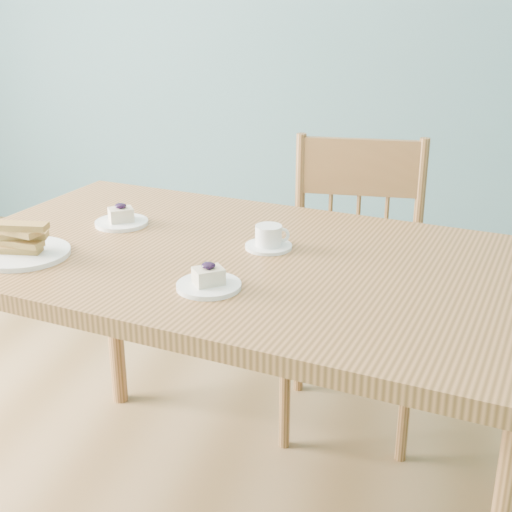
% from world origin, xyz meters
% --- Properties ---
extents(room, '(5.01, 5.01, 2.71)m').
position_xyz_m(room, '(0.00, 0.00, 1.35)').
color(room, olive).
rests_on(room, ground).
extents(dining_table, '(1.66, 1.14, 0.81)m').
position_xyz_m(dining_table, '(0.34, 0.15, 0.73)').
color(dining_table, '#A26B3D').
rests_on(dining_table, ground).
extents(dining_chair, '(0.47, 0.45, 0.97)m').
position_xyz_m(dining_chair, '(0.55, 0.75, 0.50)').
color(dining_chair, '#A26B3D').
rests_on(dining_chair, ground).
extents(cheesecake_plate_near, '(0.14, 0.14, 0.06)m').
position_xyz_m(cheesecake_plate_near, '(0.31, -0.07, 0.83)').
color(cheesecake_plate_near, white).
rests_on(cheesecake_plate_near, dining_table).
extents(cheesecake_plate_far, '(0.15, 0.15, 0.06)m').
position_xyz_m(cheesecake_plate_far, '(-0.06, 0.30, 0.83)').
color(cheesecake_plate_far, white).
rests_on(cheesecake_plate_far, dining_table).
extents(coffee_cup, '(0.12, 0.12, 0.06)m').
position_xyz_m(coffee_cup, '(0.38, 0.21, 0.84)').
color(coffee_cup, white).
rests_on(coffee_cup, dining_table).
extents(biscotti_plate, '(0.23, 0.23, 0.09)m').
position_xyz_m(biscotti_plate, '(-0.20, 0.01, 0.84)').
color(biscotti_plate, white).
rests_on(biscotti_plate, dining_table).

